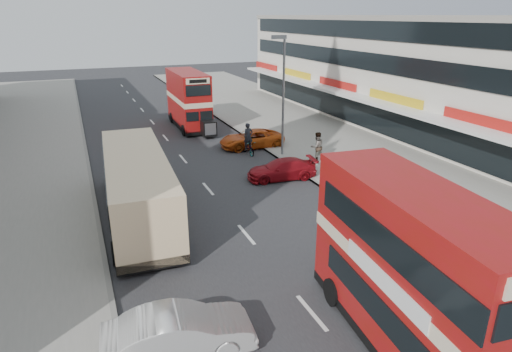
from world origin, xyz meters
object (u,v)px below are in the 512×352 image
car_left_front (179,333)px  car_right_c (195,109)px  car_right_a (282,169)px  coach (138,184)px  cyclist (248,144)px  street_lamp (282,88)px  car_right_b (251,139)px  pedestrian_near (317,147)px  bus_second (189,100)px  bus_main (413,272)px

car_left_front → car_right_c: bearing=-10.8°
car_right_a → car_left_front: bearing=-29.7°
coach → cyclist: (8.69, 7.62, -0.95)m
street_lamp → car_left_front: street_lamp is taller
car_right_b → pedestrian_near: pedestrian_near is taller
bus_second → car_right_c: size_ratio=2.43×
coach → car_right_c: (8.60, 21.81, -1.12)m
car_left_front → pedestrian_near: (12.50, 13.88, 0.43)m
bus_second → car_right_c: bus_second is taller
bus_second → pedestrian_near: (5.29, -13.00, -1.30)m
bus_second → pedestrian_near: bearing=113.1°
bus_main → car_right_c: 34.08m
car_right_b → car_right_c: bearing=-173.6°
pedestrian_near → car_left_front: bearing=43.7°
car_right_b → car_right_a: bearing=-4.7°
bus_main → car_right_a: bus_main is taller
car_left_front → car_right_b: (9.89, 18.98, -0.06)m
car_right_a → car_right_b: (0.83, 6.91, 0.05)m
bus_main → car_right_b: bus_main is taller
cyclist → street_lamp: bearing=-38.1°
bus_main → cyclist: 20.01m
bus_main → car_right_b: 21.60m
car_right_b → cyclist: (-0.84, -1.48, 0.10)m
street_lamp → car_right_b: (-1.11, 2.82, -4.12)m
cyclist → bus_main: bearing=-101.7°
street_lamp → cyclist: (-1.95, 1.33, -4.02)m
car_left_front → pedestrian_near: bearing=-37.0°
street_lamp → car_right_c: (-2.04, 15.52, -4.19)m
street_lamp → bus_second: 11.60m
bus_main → car_right_a: (2.81, 14.30, -1.93)m
bus_main → car_right_c: size_ratio=2.56×
bus_second → pedestrian_near: 14.09m
bus_main → car_right_b: size_ratio=1.88×
car_right_c → cyclist: (0.09, -14.19, 0.17)m
street_lamp → car_right_a: size_ratio=1.94×
coach → street_lamp: bearing=33.7°
bus_second → street_lamp: bearing=110.4°
car_right_a → car_right_c: size_ratio=1.20×
street_lamp → bus_main: 19.13m
car_left_front → car_right_a: bearing=-31.9°
car_left_front → bus_main: bearing=-104.7°
street_lamp → cyclist: street_lamp is taller
car_left_front → cyclist: bearing=-22.3°
coach → cyclist: coach is taller
bus_main → coach: 13.49m
pedestrian_near → bus_main: bearing=64.5°
cyclist → car_left_front: bearing=-121.0°
car_right_c → pedestrian_near: bearing=16.5°
pedestrian_near → car_right_a: bearing=23.6°
street_lamp → pedestrian_near: 4.55m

